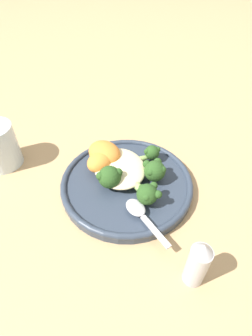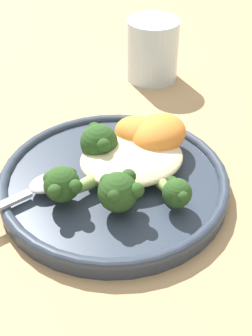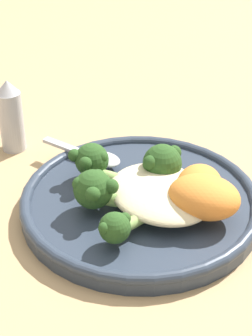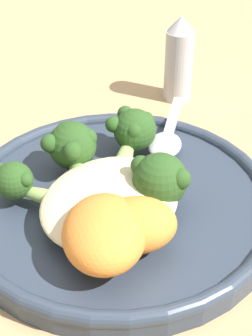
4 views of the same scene
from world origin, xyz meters
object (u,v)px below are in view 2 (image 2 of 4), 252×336
broccoli_stalk_0 (104,144)px  broccoli_stalk_1 (76,183)px  broccoli_stalk_2 (124,187)px  broccoli_stalk_3 (167,184)px  sweet_potato_chunk_0 (138,133)px  sweet_potato_chunk_1 (159,134)px  water_glass (152,50)px  quinoa_mound (132,158)px  spoon (39,187)px  plate (114,182)px

broccoli_stalk_0 → broccoli_stalk_1: broccoli_stalk_0 is taller
broccoli_stalk_2 → broccoli_stalk_3: 0.04m
sweet_potato_chunk_0 → sweet_potato_chunk_1: sweet_potato_chunk_1 is taller
sweet_potato_chunk_0 → water_glass: size_ratio=0.62×
quinoa_mound → sweet_potato_chunk_0: size_ratio=2.02×
spoon → water_glass: (-0.22, -0.22, 0.02)m
plate → sweet_potato_chunk_1: 0.07m
broccoli_stalk_0 → broccoli_stalk_2: bearing=121.9°
broccoli_stalk_1 → water_glass: 0.30m
plate → broccoli_stalk_1: broccoli_stalk_1 is taller
plate → sweet_potato_chunk_0: 0.06m
sweet_potato_chunk_0 → spoon: size_ratio=0.52×
quinoa_mound → broccoli_stalk_3: size_ratio=0.98×
plate → broccoli_stalk_2: (0.00, 0.04, 0.03)m
broccoli_stalk_0 → spoon: size_ratio=0.76×
quinoa_mound → sweet_potato_chunk_1: (-0.04, -0.02, 0.01)m
sweet_potato_chunk_1 → water_glass: (-0.08, -0.20, 0.00)m
quinoa_mound → broccoli_stalk_2: size_ratio=1.32×
quinoa_mound → spoon: (0.10, 0.00, -0.01)m
plate → spoon: bearing=-1.6°
broccoli_stalk_0 → broccoli_stalk_1: bearing=81.7°
water_glass → sweet_potato_chunk_0: bearing=63.0°
water_glass → broccoli_stalk_1: bearing=53.1°
spoon → water_glass: size_ratio=1.19×
plate → broccoli_stalk_1: 0.06m
broccoli_stalk_3 → sweet_potato_chunk_0: bearing=169.7°
broccoli_stalk_0 → spoon: bearing=53.9°
broccoli_stalk_1 → broccoli_stalk_2: broccoli_stalk_2 is taller
plate → water_glass: water_glass is taller
sweet_potato_chunk_0 → spoon: 0.13m
broccoli_stalk_0 → broccoli_stalk_3: bearing=152.4°
broccoli_stalk_0 → sweet_potato_chunk_1: (-0.06, 0.00, 0.00)m
broccoli_stalk_1 → water_glass: water_glass is taller
broccoli_stalk_0 → spoon: broccoli_stalk_0 is taller
quinoa_mound → sweet_potato_chunk_1: sweet_potato_chunk_1 is taller
sweet_potato_chunk_0 → spoon: (0.12, 0.04, -0.01)m
quinoa_mound → broccoli_stalk_3: 0.06m
broccoli_stalk_3 → spoon: bearing=-120.5°
broccoli_stalk_2 → plate: bearing=-149.9°
sweet_potato_chunk_1 → water_glass: size_ratio=0.78×
plate → broccoli_stalk_2: broccoli_stalk_2 is taller
broccoli_stalk_3 → sweet_potato_chunk_1: 0.08m
water_glass → broccoli_stalk_3: bearing=70.2°
spoon → sweet_potato_chunk_1: bearing=172.4°
quinoa_mound → spoon: bearing=2.7°
broccoli_stalk_2 → broccoli_stalk_3: (-0.04, 0.00, -0.01)m
broccoli_stalk_2 → broccoli_stalk_1: bearing=-85.6°
quinoa_mound → spoon: quinoa_mound is taller
quinoa_mound → water_glass: (-0.11, -0.22, 0.01)m
broccoli_stalk_3 → spoon: (0.12, -0.05, -0.01)m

